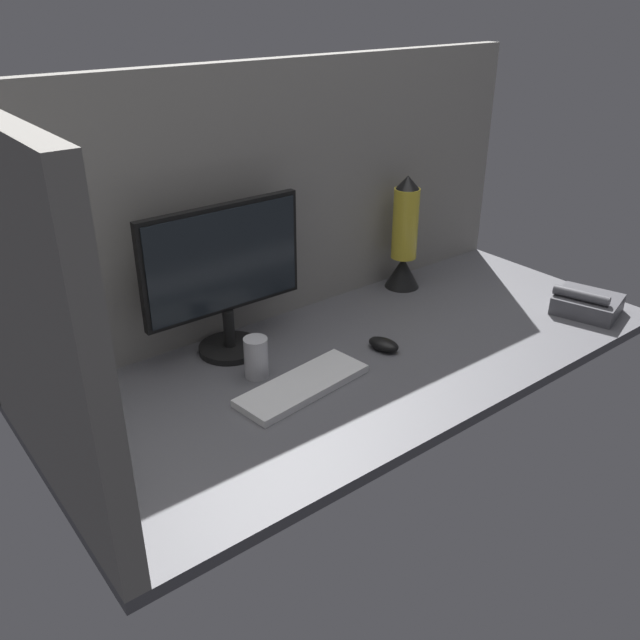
{
  "coord_description": "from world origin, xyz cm",
  "views": [
    {
      "loc": [
        -112.85,
        -123.16,
        94.23
      ],
      "look_at": [
        -12.0,
        0.0,
        14.0
      ],
      "focal_mm": 37.5,
      "sensor_mm": 36.0,
      "label": 1
    }
  ],
  "objects": [
    {
      "name": "ground_plane",
      "position": [
        0.0,
        0.0,
        -1.5
      ],
      "size": [
        180.0,
        80.0,
        3.0
      ],
      "primitive_type": "cube",
      "color": "#515156"
    },
    {
      "name": "cubicle_wall_back",
      "position": [
        0.0,
        37.5,
        38.15
      ],
      "size": [
        180.0,
        5.0,
        76.3
      ],
      "color": "gray",
      "rests_on": "ground_plane"
    },
    {
      "name": "cubicle_wall_side",
      "position": [
        -87.5,
        0.0,
        38.15
      ],
      "size": [
        5.0,
        80.0,
        76.3
      ],
      "primitive_type": "cube",
      "color": "gray",
      "rests_on": "ground_plane"
    },
    {
      "name": "monitor",
      "position": [
        -30.01,
        25.14,
        24.21
      ],
      "size": [
        47.83,
        18.0,
        42.98
      ],
      "color": "black",
      "rests_on": "ground_plane"
    },
    {
      "name": "keyboard",
      "position": [
        -25.68,
        -4.4,
        1.0
      ],
      "size": [
        38.29,
        17.35,
        2.0
      ],
      "primitive_type": "cube",
      "rotation": [
        0.0,
        0.0,
        0.12
      ],
      "color": "silver",
      "rests_on": "ground_plane"
    },
    {
      "name": "mouse",
      "position": [
        5.09,
        -2.08,
        1.7
      ],
      "size": [
        7.72,
        10.66,
        3.4
      ],
      "primitive_type": "ellipsoid",
      "rotation": [
        0.0,
        0.0,
        0.24
      ],
      "color": "black",
      "rests_on": "ground_plane"
    },
    {
      "name": "mug_steel",
      "position": [
        -31.56,
        8.27,
        5.66
      ],
      "size": [
        6.46,
        6.46,
        11.32
      ],
      "color": "#B2B2B7",
      "rests_on": "ground_plane"
    },
    {
      "name": "lava_lamp",
      "position": [
        41.03,
        27.29,
        16.36
      ],
      "size": [
        11.92,
        11.92,
        39.01
      ],
      "color": "black",
      "rests_on": "ground_plane"
    },
    {
      "name": "desk_phone",
      "position": [
        72.71,
        -24.09,
        3.19
      ],
      "size": [
        21.75,
        23.09,
        8.8
      ],
      "color": "#4C4C51",
      "rests_on": "ground_plane"
    }
  ]
}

